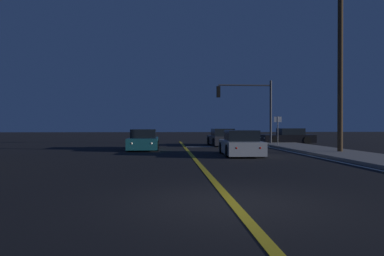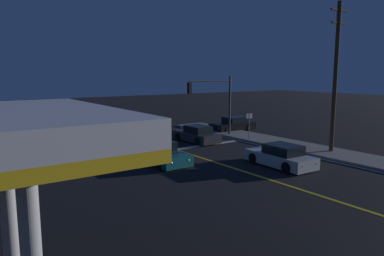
{
  "view_description": "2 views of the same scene",
  "coord_description": "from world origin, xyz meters",
  "px_view_note": "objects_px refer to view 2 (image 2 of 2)",
  "views": [
    {
      "loc": [
        -1.35,
        -7.21,
        1.58
      ],
      "look_at": [
        0.24,
        14.71,
        1.43
      ],
      "focal_mm": 33.44,
      "sensor_mm": 36.0,
      "label": 1
    },
    {
      "loc": [
        -13.71,
        -2.48,
        5.49
      ],
      "look_at": [
        0.66,
        18.02,
        1.68
      ],
      "focal_mm": 33.58,
      "sensor_mm": 36.0,
      "label": 2
    }
  ],
  "objects_px": {
    "utility_pole_right": "(335,76)",
    "street_sign_corner": "(249,122)",
    "car_side_waiting_charcoal": "(197,135)",
    "car_following_oncoming_teal": "(159,153)",
    "car_far_approaching_black": "(233,125)",
    "traffic_signal_near_right": "(215,96)",
    "car_distant_tail_silver": "(280,157)"
  },
  "relations": [
    {
      "from": "utility_pole_right",
      "to": "street_sign_corner",
      "type": "height_order",
      "value": "utility_pole_right"
    },
    {
      "from": "car_side_waiting_charcoal",
      "to": "street_sign_corner",
      "type": "distance_m",
      "value": 4.47
    },
    {
      "from": "car_following_oncoming_teal",
      "to": "car_far_approaching_black",
      "type": "height_order",
      "value": "same"
    },
    {
      "from": "car_far_approaching_black",
      "to": "traffic_signal_near_right",
      "type": "bearing_deg",
      "value": 115.38
    },
    {
      "from": "car_far_approaching_black",
      "to": "car_side_waiting_charcoal",
      "type": "bearing_deg",
      "value": 112.03
    },
    {
      "from": "car_distant_tail_silver",
      "to": "traffic_signal_near_right",
      "type": "relative_size",
      "value": 0.84
    },
    {
      "from": "street_sign_corner",
      "to": "car_side_waiting_charcoal",
      "type": "bearing_deg",
      "value": 152.04
    },
    {
      "from": "car_distant_tail_silver",
      "to": "car_far_approaching_black",
      "type": "bearing_deg",
      "value": 62.48
    },
    {
      "from": "car_distant_tail_silver",
      "to": "car_side_waiting_charcoal",
      "type": "bearing_deg",
      "value": 89.34
    },
    {
      "from": "car_side_waiting_charcoal",
      "to": "car_following_oncoming_teal",
      "type": "bearing_deg",
      "value": -145.84
    },
    {
      "from": "car_distant_tail_silver",
      "to": "utility_pole_right",
      "type": "bearing_deg",
      "value": 6.16
    },
    {
      "from": "car_far_approaching_black",
      "to": "car_distant_tail_silver",
      "type": "xyz_separation_m",
      "value": [
        -6.73,
        -11.84,
        -0.0
      ]
    },
    {
      "from": "car_following_oncoming_teal",
      "to": "car_far_approaching_black",
      "type": "xyz_separation_m",
      "value": [
        12.19,
        6.9,
        -0.0
      ]
    },
    {
      "from": "traffic_signal_near_right",
      "to": "street_sign_corner",
      "type": "xyz_separation_m",
      "value": [
        1.42,
        -2.8,
        -2.02
      ]
    },
    {
      "from": "car_following_oncoming_teal",
      "to": "street_sign_corner",
      "type": "distance_m",
      "value": 10.05
    },
    {
      "from": "car_far_approaching_black",
      "to": "car_side_waiting_charcoal",
      "type": "distance_m",
      "value": 6.83
    },
    {
      "from": "car_following_oncoming_teal",
      "to": "traffic_signal_near_right",
      "type": "xyz_separation_m",
      "value": [
        8.33,
        5.0,
        2.99
      ]
    },
    {
      "from": "car_side_waiting_charcoal",
      "to": "utility_pole_right",
      "type": "bearing_deg",
      "value": -60.64
    },
    {
      "from": "car_distant_tail_silver",
      "to": "car_side_waiting_charcoal",
      "type": "distance_m",
      "value": 9.19
    },
    {
      "from": "traffic_signal_near_right",
      "to": "utility_pole_right",
      "type": "bearing_deg",
      "value": 106.51
    },
    {
      "from": "traffic_signal_near_right",
      "to": "car_following_oncoming_teal",
      "type": "bearing_deg",
      "value": 30.96
    },
    {
      "from": "car_distant_tail_silver",
      "to": "utility_pole_right",
      "type": "xyz_separation_m",
      "value": [
        5.69,
        0.41,
        4.75
      ]
    },
    {
      "from": "utility_pole_right",
      "to": "street_sign_corner",
      "type": "relative_size",
      "value": 4.45
    },
    {
      "from": "car_far_approaching_black",
      "to": "traffic_signal_near_right",
      "type": "height_order",
      "value": "traffic_signal_near_right"
    },
    {
      "from": "car_far_approaching_black",
      "to": "car_distant_tail_silver",
      "type": "bearing_deg",
      "value": 149.5
    },
    {
      "from": "utility_pole_right",
      "to": "traffic_signal_near_right",
      "type": "bearing_deg",
      "value": 106.51
    },
    {
      "from": "car_far_approaching_black",
      "to": "street_sign_corner",
      "type": "relative_size",
      "value": 1.99
    },
    {
      "from": "car_side_waiting_charcoal",
      "to": "utility_pole_right",
      "type": "height_order",
      "value": "utility_pole_right"
    },
    {
      "from": "car_following_oncoming_teal",
      "to": "car_far_approaching_black",
      "type": "relative_size",
      "value": 1.01
    },
    {
      "from": "street_sign_corner",
      "to": "traffic_signal_near_right",
      "type": "bearing_deg",
      "value": 116.94
    },
    {
      "from": "car_following_oncoming_teal",
      "to": "car_side_waiting_charcoal",
      "type": "bearing_deg",
      "value": -144.98
    },
    {
      "from": "car_following_oncoming_teal",
      "to": "car_distant_tail_silver",
      "type": "xyz_separation_m",
      "value": [
        5.46,
        -4.93,
        -0.0
      ]
    }
  ]
}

